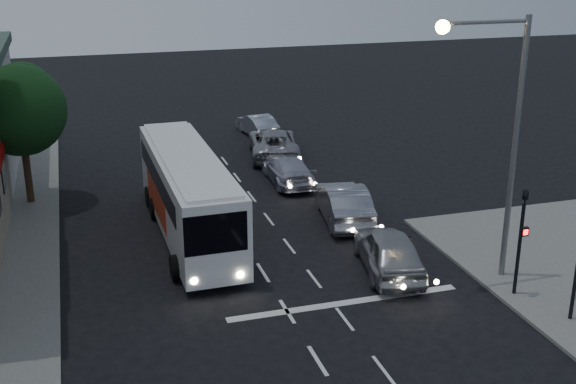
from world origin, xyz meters
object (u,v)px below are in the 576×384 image
object	(u,v)px
car_sedan_b	(288,170)
traffic_signal_main	(522,230)
car_extra	(257,125)
car_suv	(389,251)
car_sedan_a	(343,202)
tour_bus	(188,192)
car_sedan_c	(274,143)
streetlight	(500,121)
street_tree	(19,106)

from	to	relation	value
car_sedan_b	traffic_signal_main	bearing A→B (deg)	107.85
traffic_signal_main	car_extra	bearing A→B (deg)	97.32
car_suv	car_sedan_a	xyz separation A→B (m)	(0.23, 5.14, 0.01)
tour_bus	car_sedan_b	xyz separation A→B (m)	(5.72, 5.18, -1.18)
car_sedan_c	streetlight	size ratio (longest dim) A/B	0.61
car_extra	streetlight	xyz separation A→B (m)	(2.68, -21.46, 5.07)
tour_bus	traffic_signal_main	distance (m)	12.74
car_suv	car_sedan_c	world-z (taller)	car_suv
car_suv	traffic_signal_main	world-z (taller)	traffic_signal_main
street_tree	streetlight	bearing A→B (deg)	-39.51
car_sedan_b	traffic_signal_main	world-z (taller)	traffic_signal_main
car_extra	car_sedan_b	bearing A→B (deg)	78.11
car_sedan_b	car_extra	distance (m)	9.29
car_suv	car_sedan_c	distance (m)	15.24
streetlight	street_tree	distance (m)	20.19
car_sedan_b	traffic_signal_main	distance (m)	14.26
tour_bus	car_suv	bearing A→B (deg)	-41.79
car_sedan_c	streetlight	bearing A→B (deg)	111.49
car_suv	car_extra	distance (m)	19.86
car_suv	car_sedan_b	xyz separation A→B (m)	(-0.56, 10.61, -0.14)
car_sedan_a	traffic_signal_main	size ratio (longest dim) A/B	1.21
car_suv	car_extra	size ratio (longest dim) A/B	1.17
tour_bus	car_sedan_a	world-z (taller)	tour_bus
car_extra	street_tree	world-z (taller)	street_tree
car_sedan_a	car_sedan_c	world-z (taller)	car_sedan_a
car_sedan_b	car_sedan_c	xyz separation A→B (m)	(0.59, 4.63, 0.10)
car_sedan_a	car_sedan_c	xyz separation A→B (m)	(-0.21, 10.10, -0.05)
car_suv	car_sedan_b	distance (m)	10.63
streetlight	car_sedan_c	bearing A→B (deg)	99.96
car_sedan_a	car_sedan_b	world-z (taller)	car_sedan_a
traffic_signal_main	car_suv	bearing A→B (deg)	136.99
streetlight	street_tree	xyz separation A→B (m)	(-15.55, 12.82, -1.23)
car_sedan_c	car_extra	size ratio (longest dim) A/B	1.37
tour_bus	street_tree	bearing A→B (deg)	136.41
car_sedan_a	traffic_signal_main	xyz separation A→B (m)	(3.01, -8.16, 1.60)
car_sedan_b	car_extra	size ratio (longest dim) A/B	1.14
car_sedan_b	tour_bus	bearing A→B (deg)	44.46
tour_bus	car_sedan_b	distance (m)	7.81
car_sedan_b	car_extra	bearing A→B (deg)	-93.03
traffic_signal_main	street_tree	bearing A→B (deg)	137.97
tour_bus	car_sedan_a	distance (m)	6.60
tour_bus	car_sedan_c	size ratio (longest dim) A/B	2.02
car_sedan_a	car_extra	xyz separation A→B (m)	(0.07, 14.72, -0.15)
car_sedan_c	streetlight	distance (m)	17.81
streetlight	street_tree	world-z (taller)	streetlight
car_sedan_c	car_suv	bearing A→B (deg)	101.43
car_sedan_b	street_tree	size ratio (longest dim) A/B	0.74
car_suv	streetlight	world-z (taller)	streetlight
car_sedan_b	traffic_signal_main	xyz separation A→B (m)	(3.80, -13.64, 1.76)
car_sedan_b	street_tree	distance (m)	12.62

